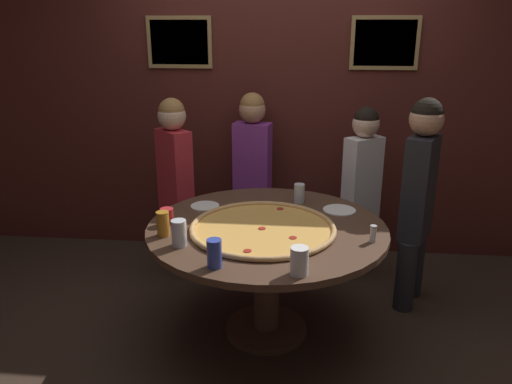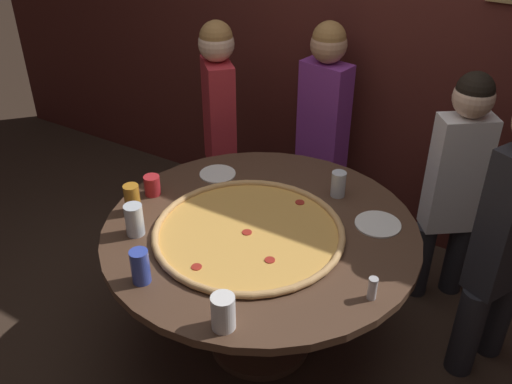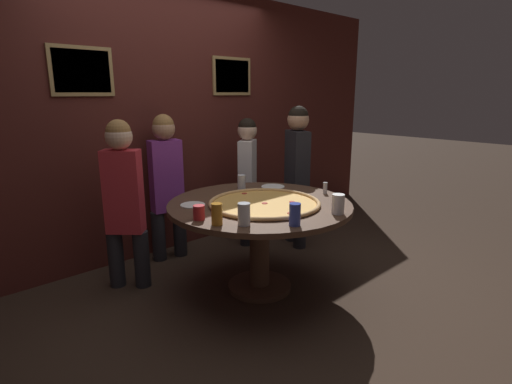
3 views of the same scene
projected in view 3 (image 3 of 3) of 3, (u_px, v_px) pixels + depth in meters
The scene contains 17 objects.
ground_plane at pixel (260, 288), 3.32m from camera, with size 24.00×24.00×0.00m, color #38281E.
back_wall at pixel (168, 121), 3.94m from camera, with size 6.40×0.08×2.60m.
dining_table at pixel (260, 220), 3.18m from camera, with size 1.44×1.44×0.74m.
giant_pizza at pixel (264, 203), 3.07m from camera, with size 0.86×0.86×0.03m.
drink_cup_front_edge at pixel (295, 215), 2.58m from camera, with size 0.08×0.08×0.15m, color #384CB7.
drink_cup_far_left at pixel (244, 214), 2.59m from camera, with size 0.08×0.08×0.15m, color silver.
drink_cup_beside_pizza at pixel (199, 213), 2.70m from camera, with size 0.08×0.08×0.10m, color #B22328.
drink_cup_by_shaker at pixel (338, 204), 2.83m from camera, with size 0.09×0.09×0.14m, color white.
drink_cup_near_right at pixel (242, 182), 3.55m from camera, with size 0.07×0.07×0.13m, color silver.
drink_cup_near_left at pixel (217, 214), 2.59m from camera, with size 0.07×0.07×0.14m, color #BC7A23.
white_plate_far_back at pixel (193, 205), 3.05m from camera, with size 0.19×0.19×0.01m, color white.
white_plate_beside_cup at pixel (273, 187), 3.65m from camera, with size 0.21×0.21×0.01m, color white.
condiment_shaker at pixel (325, 188), 3.40m from camera, with size 0.04×0.04×0.10m.
diner_centre_back at pixel (124, 195), 3.18m from camera, with size 0.33×0.33×1.38m.
diner_far_left at pixel (247, 174), 4.18m from camera, with size 0.34×0.30×1.33m.
diner_far_right at pixel (166, 179), 3.75m from camera, with size 0.36×0.21×1.39m.
diner_side_left at pixel (297, 168), 4.10m from camera, with size 0.28×0.38×1.45m.
Camera 3 is at (-2.09, -2.19, 1.58)m, focal length 28.00 mm.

